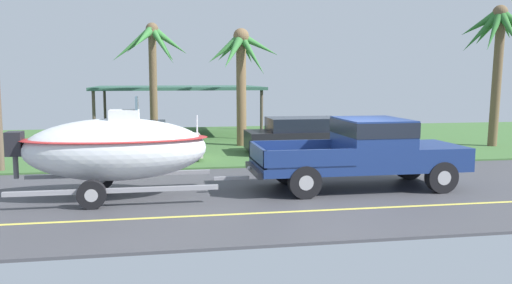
{
  "coord_description": "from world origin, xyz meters",
  "views": [
    {
      "loc": [
        -4.75,
        -12.98,
        2.91
      ],
      "look_at": [
        -2.07,
        1.81,
        1.1
      ],
      "focal_mm": 38.08,
      "sensor_mm": 36.0,
      "label": 1
    }
  ],
  "objects_px": {
    "carport_awning": "(178,89)",
    "palm_tree_near_right": "(498,40)",
    "boat_on_trailer": "(115,149)",
    "parked_sedan_far": "(134,142)",
    "palm_tree_near_left": "(240,61)",
    "parked_sedan_near": "(308,136)",
    "palm_tree_mid": "(152,54)",
    "pickup_truck_towing": "(371,149)"
  },
  "relations": [
    {
      "from": "parked_sedan_far",
      "to": "palm_tree_near_left",
      "type": "relative_size",
      "value": 0.92
    },
    {
      "from": "pickup_truck_towing",
      "to": "palm_tree_near_left",
      "type": "relative_size",
      "value": 1.15
    },
    {
      "from": "pickup_truck_towing",
      "to": "carport_awning",
      "type": "bearing_deg",
      "value": 108.56
    },
    {
      "from": "pickup_truck_towing",
      "to": "parked_sedan_near",
      "type": "bearing_deg",
      "value": 88.93
    },
    {
      "from": "boat_on_trailer",
      "to": "parked_sedan_far",
      "type": "relative_size",
      "value": 1.27
    },
    {
      "from": "palm_tree_mid",
      "to": "parked_sedan_near",
      "type": "bearing_deg",
      "value": -23.66
    },
    {
      "from": "boat_on_trailer",
      "to": "carport_awning",
      "type": "xyz_separation_m",
      "value": [
        1.99,
        13.43,
        1.15
      ]
    },
    {
      "from": "parked_sedan_near",
      "to": "palm_tree_near_left",
      "type": "bearing_deg",
      "value": 131.01
    },
    {
      "from": "carport_awning",
      "to": "pickup_truck_towing",
      "type": "bearing_deg",
      "value": -71.44
    },
    {
      "from": "palm_tree_mid",
      "to": "carport_awning",
      "type": "bearing_deg",
      "value": 75.48
    },
    {
      "from": "parked_sedan_far",
      "to": "palm_tree_near_right",
      "type": "xyz_separation_m",
      "value": [
        14.47,
        1.2,
        3.73
      ]
    },
    {
      "from": "pickup_truck_towing",
      "to": "palm_tree_near_right",
      "type": "xyz_separation_m",
      "value": [
        8.15,
        6.85,
        3.38
      ]
    },
    {
      "from": "palm_tree_near_right",
      "to": "palm_tree_mid",
      "type": "height_order",
      "value": "palm_tree_near_right"
    },
    {
      "from": "pickup_truck_towing",
      "to": "palm_tree_near_right",
      "type": "relative_size",
      "value": 0.98
    },
    {
      "from": "palm_tree_mid",
      "to": "palm_tree_near_left",
      "type": "bearing_deg",
      "value": 0.18
    },
    {
      "from": "boat_on_trailer",
      "to": "palm_tree_mid",
      "type": "height_order",
      "value": "palm_tree_mid"
    },
    {
      "from": "boat_on_trailer",
      "to": "palm_tree_near_right",
      "type": "xyz_separation_m",
      "value": [
        14.65,
        6.85,
        3.21
      ]
    },
    {
      "from": "pickup_truck_towing",
      "to": "palm_tree_mid",
      "type": "distance_m",
      "value": 11.0
    },
    {
      "from": "palm_tree_near_right",
      "to": "palm_tree_near_left",
      "type": "bearing_deg",
      "value": 168.04
    },
    {
      "from": "parked_sedan_near",
      "to": "palm_tree_near_left",
      "type": "xyz_separation_m",
      "value": [
        -2.21,
        2.54,
        2.87
      ]
    },
    {
      "from": "pickup_truck_towing",
      "to": "palm_tree_near_left",
      "type": "bearing_deg",
      "value": 103.04
    },
    {
      "from": "boat_on_trailer",
      "to": "palm_tree_mid",
      "type": "bearing_deg",
      "value": 84.63
    },
    {
      "from": "palm_tree_near_left",
      "to": "palm_tree_near_right",
      "type": "relative_size",
      "value": 0.85
    },
    {
      "from": "parked_sedan_far",
      "to": "palm_tree_mid",
      "type": "xyz_separation_m",
      "value": [
        0.67,
        3.36,
        3.16
      ]
    },
    {
      "from": "pickup_truck_towing",
      "to": "palm_tree_mid",
      "type": "height_order",
      "value": "palm_tree_mid"
    },
    {
      "from": "carport_awning",
      "to": "parked_sedan_far",
      "type": "bearing_deg",
      "value": -103.11
    },
    {
      "from": "boat_on_trailer",
      "to": "palm_tree_near_right",
      "type": "relative_size",
      "value": 0.99
    },
    {
      "from": "boat_on_trailer",
      "to": "palm_tree_near_left",
      "type": "height_order",
      "value": "palm_tree_near_left"
    },
    {
      "from": "boat_on_trailer",
      "to": "palm_tree_near_right",
      "type": "bearing_deg",
      "value": 25.05
    },
    {
      "from": "boat_on_trailer",
      "to": "parked_sedan_near",
      "type": "height_order",
      "value": "boat_on_trailer"
    },
    {
      "from": "parked_sedan_far",
      "to": "carport_awning",
      "type": "relative_size",
      "value": 0.57
    },
    {
      "from": "palm_tree_near_left",
      "to": "palm_tree_near_right",
      "type": "distance_m",
      "value": 10.5
    },
    {
      "from": "parked_sedan_far",
      "to": "palm_tree_near_right",
      "type": "height_order",
      "value": "palm_tree_near_right"
    },
    {
      "from": "parked_sedan_near",
      "to": "palm_tree_mid",
      "type": "bearing_deg",
      "value": 156.34
    },
    {
      "from": "pickup_truck_towing",
      "to": "palm_tree_near_right",
      "type": "distance_m",
      "value": 11.17
    },
    {
      "from": "palm_tree_near_right",
      "to": "parked_sedan_near",
      "type": "bearing_deg",
      "value": -177.34
    },
    {
      "from": "boat_on_trailer",
      "to": "parked_sedan_far",
      "type": "xyz_separation_m",
      "value": [
        0.18,
        5.65,
        -0.52
      ]
    },
    {
      "from": "parked_sedan_near",
      "to": "carport_awning",
      "type": "bearing_deg",
      "value": 123.67
    },
    {
      "from": "boat_on_trailer",
      "to": "parked_sedan_near",
      "type": "distance_m",
      "value": 9.28
    },
    {
      "from": "carport_awning",
      "to": "boat_on_trailer",
      "type": "bearing_deg",
      "value": -98.44
    },
    {
      "from": "parked_sedan_near",
      "to": "palm_tree_near_right",
      "type": "height_order",
      "value": "palm_tree_near_right"
    },
    {
      "from": "carport_awning",
      "to": "palm_tree_near_right",
      "type": "relative_size",
      "value": 1.36
    }
  ]
}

